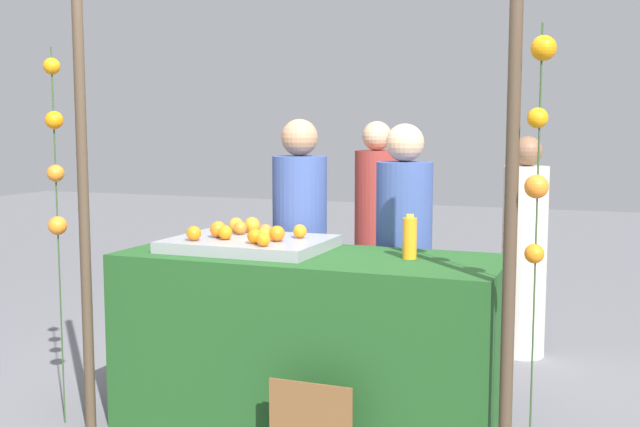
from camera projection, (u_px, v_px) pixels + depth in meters
ground_plane at (310, 427)px, 4.18m from camera, size 24.00×24.00×0.00m
stall_counter at (310, 342)px, 4.12m from camera, size 2.01×0.80×0.94m
orange_tray at (249, 244)px, 4.24m from camera, size 0.84×0.64×0.06m
orange_0 at (194, 233)px, 4.15m from camera, size 0.08×0.08×0.08m
orange_1 at (236, 225)px, 4.49m from camera, size 0.08×0.08×0.08m
orange_2 at (300, 231)px, 4.24m from camera, size 0.08×0.08×0.08m
orange_3 at (266, 231)px, 4.25m from camera, size 0.08×0.08×0.08m
orange_4 at (218, 229)px, 4.26m from camera, size 0.09×0.09×0.09m
orange_5 at (255, 236)px, 4.04m from camera, size 0.08×0.08×0.08m
orange_6 at (225, 233)px, 4.18m from camera, size 0.08×0.08×0.08m
orange_7 at (252, 225)px, 4.45m from camera, size 0.09×0.09×0.09m
orange_8 at (240, 228)px, 4.39m from camera, size 0.07×0.07×0.07m
orange_9 at (277, 234)px, 4.12m from camera, size 0.08×0.08×0.08m
orange_10 at (263, 239)px, 3.95m from camera, size 0.07×0.07×0.07m
orange_11 at (264, 235)px, 4.12m from camera, size 0.07×0.07×0.07m
juice_bottle at (410, 238)px, 3.93m from camera, size 0.07×0.07×0.23m
vendor_left at (300, 264)px, 4.76m from camera, size 0.33×0.33×1.65m
vendor_right at (403, 273)px, 4.52m from camera, size 0.32×0.32×1.62m
crowd_person_0 at (376, 237)px, 5.94m from camera, size 0.33×0.33×1.64m
crowd_person_1 at (524, 255)px, 5.42m from camera, size 0.31×0.31×1.54m
canopy_post_left at (84, 219)px, 4.03m from camera, size 0.06×0.06×2.25m
canopy_post_right at (510, 241)px, 3.25m from camera, size 0.06×0.06×2.25m
garland_strand_left at (55, 157)px, 4.07m from camera, size 0.10×0.10×2.01m
garland_strand_right at (539, 144)px, 3.14m from camera, size 0.11×0.11×2.01m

